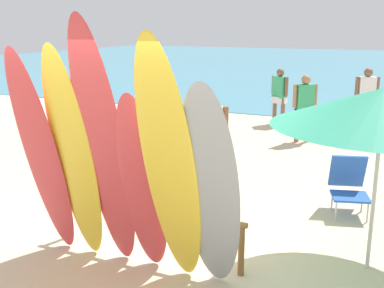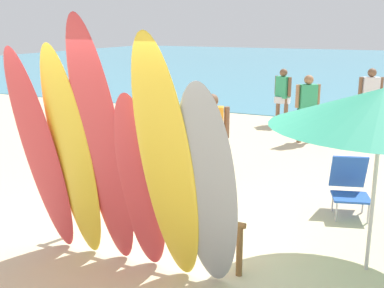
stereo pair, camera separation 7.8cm
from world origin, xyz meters
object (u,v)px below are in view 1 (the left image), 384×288
Objects in this scene: beachgoer_midbeach at (305,104)px; beach_umbrella at (383,107)px; beachgoer_by_water at (160,126)px; beach_chair_blue at (349,183)px; surfboard_yellow_1 at (74,158)px; surfboard_red_3 at (142,186)px; surfboard_rack at (148,217)px; surfboard_red_2 at (104,150)px; beachgoer_near_rack at (279,92)px; surfboard_yellow_4 at (170,169)px; beachgoer_strolling at (211,133)px; surfboard_grey_5 at (211,192)px; beachgoer_photographing at (366,95)px; surfboard_red_0 at (42,156)px.

beachgoer_midbeach is 0.67× the size of beach_umbrella.
beachgoer_by_water reaches higher than beach_chair_blue.
surfboard_red_3 is (0.81, 0.07, -0.23)m from surfboard_yellow_1.
beach_umbrella reaches higher than beach_chair_blue.
surfboard_rack is at bearing 50.22° from beachgoer_midbeach.
surfboard_red_2 is 1.24× the size of beach_umbrella.
surfboard_yellow_1 is 1.68× the size of beachgoer_near_rack.
surfboard_yellow_4 is 2.27m from beach_umbrella.
surfboard_yellow_4 reaches higher than beach_umbrella.
beachgoer_strolling reaches higher than surfboard_rack.
surfboard_yellow_1 is 1.61m from surfboard_grey_5.
surfboard_red_3 reaches higher than surfboard_rack.
surfboard_yellow_4 is 3.26× the size of beach_chair_blue.
surfboard_grey_5 is (0.79, -0.08, 0.08)m from surfboard_red_3.
beachgoer_strolling is (-0.31, 2.67, 0.41)m from surfboard_rack.
surfboard_grey_5 is 8.69m from beachgoer_photographing.
surfboard_red_3 is (0.19, -0.42, 0.54)m from surfboard_rack.
surfboard_red_3 is (0.40, 0.08, -0.37)m from surfboard_red_2.
beachgoer_midbeach is at bearing -123.49° from beachgoer_strolling.
beach_umbrella is at bearing 73.33° from beachgoer_midbeach.
surfboard_yellow_4 is 8.83m from beachgoer_photographing.
surfboard_red_0 is 1.67× the size of beachgoer_near_rack.
surfboard_grey_5 reaches higher than beachgoer_photographing.
surfboard_red_0 is at bearing 116.01° from beachgoer_near_rack.
surfboard_red_0 is 1.23m from surfboard_red_3.
beachgoer_strolling is at bearing 42.19° from beachgoer_midbeach.
beachgoer_by_water is at bearing -32.12° from beachgoer_strolling.
surfboard_yellow_1 is at bearing -126.56° from beachgoer_photographing.
beachgoer_photographing is (2.30, 8.65, -0.33)m from surfboard_yellow_1.
surfboard_red_0 is 0.89× the size of surfboard_red_2.
beachgoer_near_rack is (-0.30, 8.52, -0.51)m from surfboard_red_2.
surfboard_red_0 reaches higher than beachgoer_near_rack.
surfboard_yellow_4 reaches higher than beachgoer_photographing.
beachgoer_by_water is 3.42m from beach_chair_blue.
beach_umbrella reaches higher than beachgoer_near_rack.
surfboard_yellow_1 is at bearing 9.84° from surfboard_red_0.
beachgoer_by_water is at bearing 154.27° from beach_chair_blue.
surfboard_red_0 is at bearing -176.72° from surfboard_red_2.
beachgoer_strolling is 3.73m from beachgoer_midbeach.
beachgoer_photographing is at bearing -157.55° from beachgoer_midbeach.
surfboard_red_0 is 0.83m from surfboard_red_2.
beachgoer_strolling is 1.00× the size of beachgoer_midbeach.
surfboard_red_3 is at bearing -152.41° from beach_umbrella.
surfboard_yellow_1 is at bearing 179.46° from surfboard_red_2.
beachgoer_midbeach is (0.32, 6.73, -0.13)m from surfboard_red_3.
surfboard_red_2 is at bearing -112.40° from surfboard_rack.
surfboard_red_3 is at bearing 78.35° from beachgoer_strolling.
surfboard_rack is 0.85× the size of surfboard_red_2.
surfboard_red_0 is 1.21× the size of surfboard_red_3.
surfboard_red_0 is at bearing 179.15° from surfboard_yellow_4.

